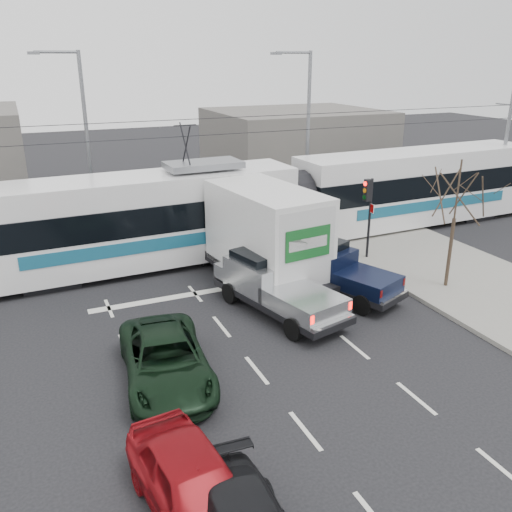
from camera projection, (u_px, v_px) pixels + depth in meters
name	position (u px, v px, depth m)	size (l,w,h in m)	color
ground	(307.00, 358.00, 16.58)	(120.00, 120.00, 0.00)	black
rails	(204.00, 255.00, 25.18)	(60.00, 1.60, 0.03)	#33302D
building_right	(296.00, 144.00, 40.86)	(12.00, 10.00, 5.00)	#605B57
bare_tree	(457.00, 196.00, 20.27)	(2.40, 2.40, 5.00)	#47382B
traffic_signal	(368.00, 202.00, 23.65)	(0.44, 0.44, 3.60)	black
street_lamp_near	(305.00, 126.00, 29.60)	(2.38, 0.25, 9.00)	slate
street_lamp_far	(83.00, 133.00, 27.01)	(2.38, 0.25, 9.00)	slate
catenary	(201.00, 173.00, 23.84)	(60.00, 0.20, 7.00)	black
tram	(293.00, 201.00, 26.15)	(29.41, 4.00, 5.99)	white
silver_pickup	(273.00, 284.00, 19.44)	(3.23, 5.94, 2.05)	black
box_truck	(258.00, 234.00, 21.82)	(3.72, 8.20, 3.96)	black
navy_pickup	(336.00, 270.00, 20.79)	(3.40, 5.06, 2.01)	black
green_car	(166.00, 360.00, 15.17)	(2.28, 4.95, 1.38)	black
red_car	(194.00, 487.00, 10.61)	(1.75, 4.36, 1.48)	maroon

